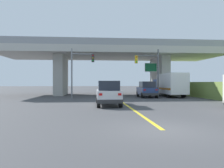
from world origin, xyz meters
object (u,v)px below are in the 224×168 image
Objects in this scene: traffic_signal_farside at (79,67)px; highway_sign at (151,70)px; suv_crossing at (147,89)px; suv_lead at (108,93)px; box_truck at (170,85)px; traffic_signal_nearside at (151,67)px.

highway_sign is (10.15, 5.11, -0.10)m from traffic_signal_farside.
suv_crossing is at bearing -111.92° from highway_sign.
suv_lead is 0.96× the size of highway_sign.
suv_crossing is (5.57, 9.12, -0.00)m from suv_lead.
box_truck is 12.21m from traffic_signal_farside.
suv_crossing is at bearing 6.72° from traffic_signal_farside.
traffic_signal_farside reaches higher than highway_sign.
suv_lead is at bearing -131.48° from box_truck.
box_truck is 1.25× the size of traffic_signal_nearside.
traffic_signal_farside is at bearing -171.51° from suv_crossing.
traffic_signal_farside is (-2.93, 8.12, 2.76)m from suv_lead.
traffic_signal_farside reaches higher than box_truck.
box_truck reaches higher than suv_crossing.
box_truck is at bearing 48.52° from suv_lead.
box_truck is at bearing 17.95° from suv_crossing.
suv_lead is 9.06m from traffic_signal_farside.
traffic_signal_farside is (-8.50, -1.00, 2.76)m from suv_crossing.
suv_crossing is 0.60× the size of box_truck.
traffic_signal_nearside is 4.89m from highway_sign.
traffic_signal_nearside is (0.35, -0.60, 2.77)m from suv_crossing.
traffic_signal_nearside is 1.02× the size of traffic_signal_farside.
traffic_signal_farside is at bearing -153.28° from highway_sign.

